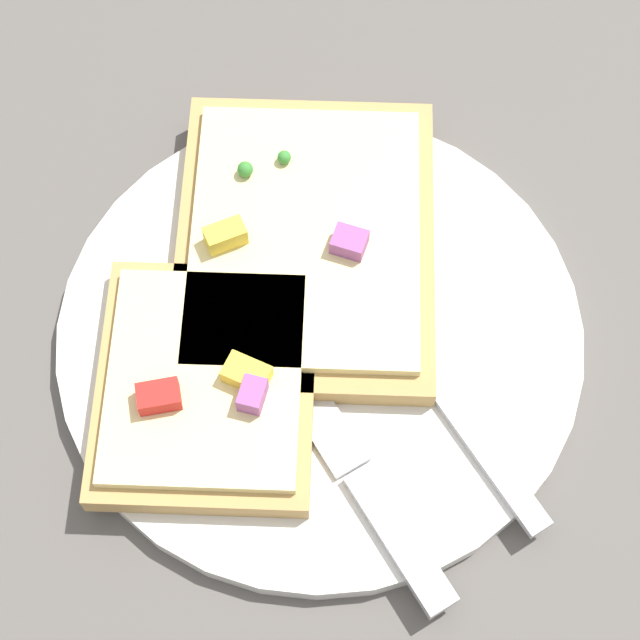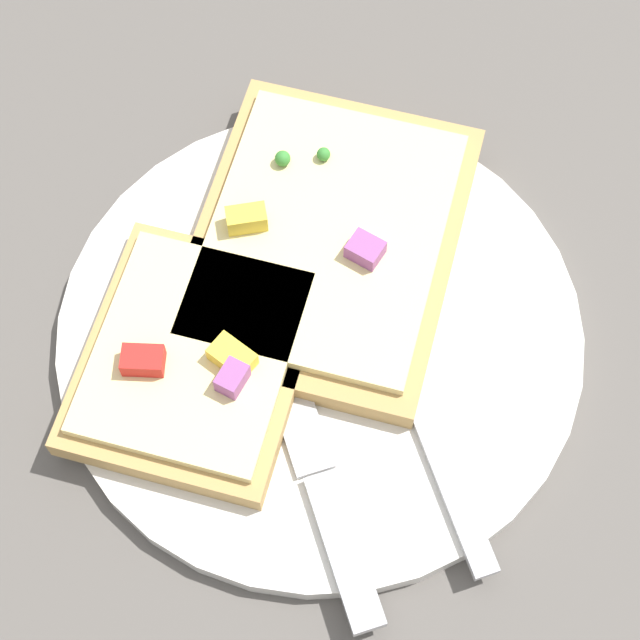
{
  "view_description": "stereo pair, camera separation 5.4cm",
  "coord_description": "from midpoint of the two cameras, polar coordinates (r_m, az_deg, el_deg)",
  "views": [
    {
      "loc": [
        -0.2,
        -0.13,
        0.51
      ],
      "look_at": [
        0.0,
        0.0,
        0.02
      ],
      "focal_mm": 60.0,
      "sensor_mm": 36.0,
      "label": 1
    },
    {
      "loc": [
        -0.16,
        -0.18,
        0.51
      ],
      "look_at": [
        0.0,
        0.0,
        0.02
      ],
      "focal_mm": 60.0,
      "sensor_mm": 36.0,
      "label": 2
    }
  ],
  "objects": [
    {
      "name": "crumb_scatter",
      "position": [
        0.55,
        -0.21,
        -0.26
      ],
      "size": [
        0.09,
        0.13,
        0.01
      ],
      "color": "#A77F52",
      "rests_on": "plate"
    },
    {
      "name": "pizza_slice_corner",
      "position": [
        0.54,
        -3.84,
        -2.31
      ],
      "size": [
        0.17,
        0.16,
        0.03
      ],
      "rotation": [
        0.0,
        0.0,
        3.71
      ],
      "color": "tan",
      "rests_on": "plate"
    },
    {
      "name": "fork",
      "position": [
        0.55,
        6.7,
        -1.25
      ],
      "size": [
        0.11,
        0.22,
        0.01
      ],
      "rotation": [
        0.0,
        0.0,
        7.44
      ],
      "color": "#B7B7BC",
      "rests_on": "plate"
    },
    {
      "name": "knife",
      "position": [
        0.52,
        2.66,
        -7.79
      ],
      "size": [
        0.1,
        0.19,
        0.01
      ],
      "rotation": [
        0.0,
        0.0,
        7.42
      ],
      "color": "#B7B7BC",
      "rests_on": "plate"
    },
    {
      "name": "pizza_slice_main",
      "position": [
        0.57,
        3.05,
        4.02
      ],
      "size": [
        0.22,
        0.21,
        0.03
      ],
      "rotation": [
        0.0,
        0.0,
        0.57
      ],
      "color": "tan",
      "rests_on": "plate"
    },
    {
      "name": "plate",
      "position": [
        0.56,
        2.77,
        -1.0
      ],
      "size": [
        0.27,
        0.27,
        0.01
      ],
      "color": "silver",
      "rests_on": "ground"
    },
    {
      "name": "ground_plane",
      "position": [
        0.56,
        2.75,
        -1.26
      ],
      "size": [
        4.0,
        4.0,
        0.0
      ],
      "primitive_type": "plane",
      "color": "#56514C"
    }
  ]
}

